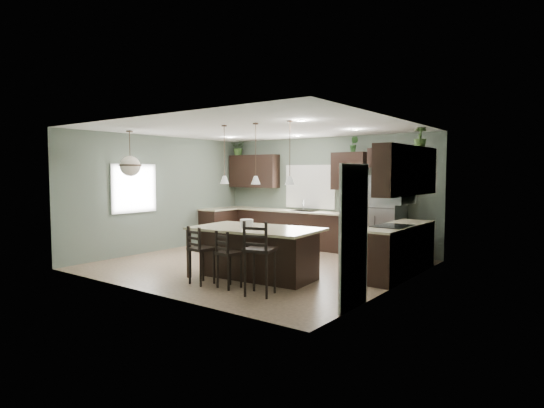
{
  "coord_description": "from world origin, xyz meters",
  "views": [
    {
      "loc": [
        5.81,
        -7.29,
        1.92
      ],
      "look_at": [
        0.1,
        0.4,
        1.25
      ],
      "focal_mm": 30.0,
      "sensor_mm": 36.0,
      "label": 1
    }
  ],
  "objects": [
    {
      "name": "right_lower_cabs",
      "position": [
        2.7,
        0.87,
        0.45
      ],
      "size": [
        0.6,
        2.35,
        0.9
      ],
      "primitive_type": "cube",
      "color": "black",
      "rests_on": "ground"
    },
    {
      "name": "bar_stool_center",
      "position": [
        0.81,
        -1.75,
        0.48
      ],
      "size": [
        0.4,
        0.4,
        0.96
      ],
      "primitive_type": "cube",
      "rotation": [
        0.0,
        0.0,
        -0.12
      ],
      "color": "black",
      "rests_on": "ground"
    },
    {
      "name": "right_upper_cabs",
      "position": [
        2.83,
        0.87,
        1.95
      ],
      "size": [
        0.34,
        2.35,
        0.9
      ],
      "primitive_type": "cube",
      "color": "black",
      "rests_on": "room_shell"
    },
    {
      "name": "back_countertop",
      "position": [
        -0.85,
        2.43,
        0.92
      ],
      "size": [
        4.2,
        0.66,
        0.04
      ],
      "primitive_type": "cube",
      "color": "beige",
      "rests_on": "back_lower_cabs"
    },
    {
      "name": "window_back",
      "position": [
        -0.4,
        2.73,
        1.55
      ],
      "size": [
        1.35,
        0.02,
        1.0
      ],
      "primitive_type": "cube",
      "color": "white",
      "rests_on": "room_shell"
    },
    {
      "name": "bar_stool_right",
      "position": [
        1.5,
        -1.8,
        0.59
      ],
      "size": [
        0.54,
        0.54,
        1.18
      ],
      "primitive_type": "cube",
      "rotation": [
        0.0,
        0.0,
        0.28
      ],
      "color": "black",
      "rests_on": "ground"
    },
    {
      "name": "serving_dish",
      "position": [
        0.54,
        -0.96,
        0.99
      ],
      "size": [
        0.24,
        0.24,
        0.14
      ],
      "primitive_type": "cylinder",
      "color": "silver",
      "rests_on": "kitchen_island"
    },
    {
      "name": "left_return_cabs",
      "position": [
        -2.7,
        1.7,
        0.45
      ],
      "size": [
        0.6,
        0.9,
        0.9
      ],
      "primitive_type": "cube",
      "color": "black",
      "rests_on": "ground"
    },
    {
      "name": "pantry_door",
      "position": [
        2.98,
        -1.55,
        1.02
      ],
      "size": [
        0.04,
        0.82,
        2.04
      ],
      "primitive_type": "cube",
      "color": "white",
      "rests_on": "ground"
    },
    {
      "name": "back_upper_right",
      "position": [
        0.8,
        2.58,
        1.95
      ],
      "size": [
        0.85,
        0.34,
        0.9
      ],
      "primitive_type": "cube",
      "color": "black",
      "rests_on": "room_shell"
    },
    {
      "name": "wall_oven_front",
      "position": [
        2.4,
        0.6,
        0.45
      ],
      "size": [
        0.01,
        0.72,
        0.6
      ],
      "primitive_type": "cube",
      "color": "gray",
      "rests_on": "right_lower_cabs"
    },
    {
      "name": "cooktop",
      "position": [
        2.68,
        0.6,
        0.94
      ],
      "size": [
        0.58,
        0.75,
        0.02
      ],
      "primitive_type": "cube",
      "color": "black",
      "rests_on": "right_countertop"
    },
    {
      "name": "room_shell",
      "position": [
        0.0,
        0.0,
        1.7
      ],
      "size": [
        6.0,
        6.0,
        6.0
      ],
      "color": "#5E6C5E",
      "rests_on": "ground"
    },
    {
      "name": "pendant_center",
      "position": [
        0.74,
        -0.95,
        2.25
      ],
      "size": [
        0.17,
        0.17,
        1.1
      ],
      "primitive_type": null,
      "color": "white",
      "rests_on": "room_shell"
    },
    {
      "name": "plant_back_left",
      "position": [
        -2.68,
        2.55,
        2.63
      ],
      "size": [
        0.49,
        0.45,
        0.45
      ],
      "primitive_type": "imported",
      "rotation": [
        0.0,
        0.0,
        0.27
      ],
      "color": "#355625",
      "rests_on": "back_upper_left"
    },
    {
      "name": "back_lower_cabs",
      "position": [
        -0.85,
        2.45,
        0.45
      ],
      "size": [
        4.2,
        0.6,
        0.9
      ],
      "primitive_type": "cube",
      "color": "black",
      "rests_on": "ground"
    },
    {
      "name": "left_return_countertop",
      "position": [
        -2.68,
        1.7,
        0.92
      ],
      "size": [
        0.66,
        0.96,
        0.04
      ],
      "primitive_type": "cube",
      "color": "beige",
      "rests_on": "left_return_cabs"
    },
    {
      "name": "fridge_header",
      "position": [
        1.85,
        2.58,
        2.25
      ],
      "size": [
        1.05,
        0.34,
        0.45
      ],
      "primitive_type": "cube",
      "color": "black",
      "rests_on": "room_shell"
    },
    {
      "name": "plant_back_right",
      "position": [
        0.92,
        2.55,
        2.58
      ],
      "size": [
        0.22,
        0.18,
        0.37
      ],
      "primitive_type": "imported",
      "rotation": [
        0.0,
        0.0,
        0.1
      ],
      "color": "#2B5826",
      "rests_on": "back_upper_right"
    },
    {
      "name": "microwave",
      "position": [
        2.78,
        0.6,
        1.55
      ],
      "size": [
        0.4,
        0.75,
        0.4
      ],
      "primitive_type": "cube",
      "color": "gray",
      "rests_on": "right_upper_cabs"
    },
    {
      "name": "chandelier",
      "position": [
        -2.35,
        -1.34,
        2.32
      ],
      "size": [
        0.47,
        0.47,
        0.96
      ],
      "primitive_type": null,
      "color": "beige",
      "rests_on": "room_shell"
    },
    {
      "name": "faucet",
      "position": [
        -0.4,
        2.4,
        1.08
      ],
      "size": [
        0.02,
        0.02,
        0.28
      ],
      "primitive_type": "cylinder",
      "color": "silver",
      "rests_on": "back_countertop"
    },
    {
      "name": "pendant_left",
      "position": [
        0.04,
        -1.01,
        2.25
      ],
      "size": [
        0.17,
        0.17,
        1.1
      ],
      "primitive_type": null,
      "color": "white",
      "rests_on": "room_shell"
    },
    {
      "name": "refrigerator",
      "position": [
        1.76,
        2.28,
        0.93
      ],
      "size": [
        0.9,
        0.74,
        1.85
      ],
      "primitive_type": "cube",
      "color": "gray",
      "rests_on": "ground"
    },
    {
      "name": "plant_right_wall",
      "position": [
        2.8,
        1.65,
        2.61
      ],
      "size": [
        0.32,
        0.32,
        0.43
      ],
      "primitive_type": "imported",
      "rotation": [
        0.0,
        0.0,
        0.43
      ],
      "color": "#365224",
      "rests_on": "right_upper_cabs"
    },
    {
      "name": "kitchen_island",
      "position": [
        0.74,
        -0.95,
        0.46
      ],
      "size": [
        2.4,
        1.5,
        0.92
      ],
      "primitive_type": "cube",
      "rotation": [
        0.0,
        0.0,
        0.09
      ],
      "color": "black",
      "rests_on": "ground"
    },
    {
      "name": "sink_inset",
      "position": [
        -0.4,
        2.43,
        0.94
      ],
      "size": [
        0.7,
        0.45,
        0.01
      ],
      "primitive_type": "cube",
      "color": "gray",
      "rests_on": "back_countertop"
    },
    {
      "name": "window_left",
      "position": [
        -2.98,
        -0.8,
        1.55
      ],
      "size": [
        0.02,
        1.1,
        1.0
      ],
      "primitive_type": "cube",
      "color": "white",
      "rests_on": "room_shell"
    },
    {
      "name": "back_upper_left",
      "position": [
        -2.15,
        2.58,
        1.95
      ],
      "size": [
        1.55,
        0.34,
        0.9
      ],
      "primitive_type": "cube",
      "color": "black",
      "rests_on": "room_shell"
    },
    {
      "name": "ground",
      "position": [
        0.0,
        0.0,
        0.0
      ],
      "size": [
        6.0,
        6.0,
        0.0
      ],
      "primitive_type": "plane",
      "color": "#9E8466",
      "rests_on": "ground"
    },
    {
      "name": "bar_stool_left",
      "position": [
        0.26,
        -1.83,
        0.5
      ],
      "size": [
        0.41,
        0.41,
        1.01
      ],
      "primitive_type": "cube",
      "rotation": [
        0.0,
        0.0,
        -0.09
      ],
      "color": "black",
      "rests_on": "ground"
    },
    {
      "name": "right_countertop",
      "position": [
        2.68,
        0.87,
        0.92
      ],
      "size": [
        0.66,
        2.35,
        0.04
      ],
      "primitive_type": "cube",
      "color": "beige",
      "rests_on": "right_lower_cabs"
    },
    {
      "name": "pendant_right",
      "position": [
        1.43,
        -0.88,
        2.25
      ],
      "size": [
        0.17,
        0.17,
        1.1
      ],
      "primitive_type": null,
      "color": "silver",
      "rests_on": "room_shell"
    }
  ]
}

